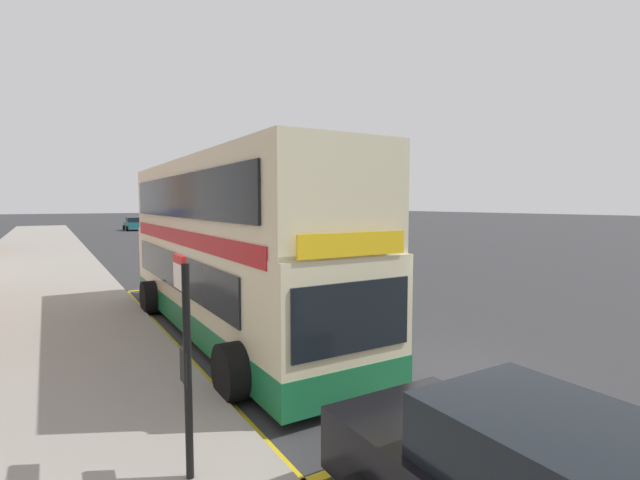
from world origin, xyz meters
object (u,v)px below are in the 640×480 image
(double_decker_bus, at_px, (227,253))
(parked_car_teal_far, at_px, (294,251))
(bus_stop_sign, at_px, (185,347))
(parked_car_teal_kerbside, at_px, (133,224))

(double_decker_bus, distance_m, parked_car_teal_far, 12.55)
(parked_car_teal_far, bearing_deg, bus_stop_sign, 60.19)
(double_decker_bus, xyz_separation_m, bus_stop_sign, (-2.63, -5.97, -0.39))
(parked_car_teal_far, height_order, parked_car_teal_kerbside, same)
(bus_stop_sign, distance_m, parked_car_teal_far, 18.93)
(bus_stop_sign, bearing_deg, double_decker_bus, 66.25)
(bus_stop_sign, distance_m, parked_car_teal_kerbside, 55.32)
(parked_car_teal_far, bearing_deg, parked_car_teal_kerbside, -85.19)
(double_decker_bus, height_order, parked_car_teal_far, double_decker_bus)
(double_decker_bus, height_order, bus_stop_sign, double_decker_bus)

